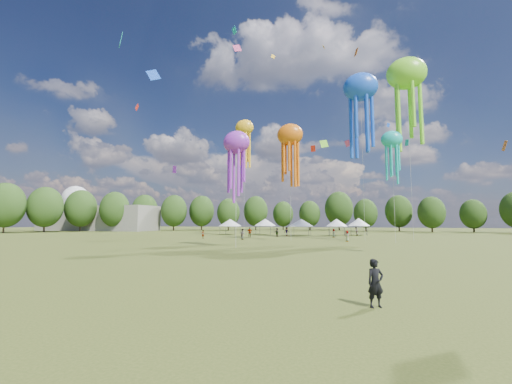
# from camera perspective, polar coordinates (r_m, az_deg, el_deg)

# --- Properties ---
(ground) EXTENTS (300.00, 300.00, 0.00)m
(ground) POSITION_cam_1_polar(r_m,az_deg,el_deg) (17.87, -13.34, -15.12)
(ground) COLOR #384416
(ground) RESTS_ON ground
(observer_main) EXTENTS (0.75, 0.66, 1.73)m
(observer_main) POSITION_cam_1_polar(r_m,az_deg,el_deg) (12.84, 20.55, -14.97)
(observer_main) COLOR black
(observer_main) RESTS_ON ground
(spectator_near) EXTENTS (1.13, 1.09, 1.83)m
(spectator_near) POSITION_cam_1_polar(r_m,az_deg,el_deg) (53.24, -2.42, -7.58)
(spectator_near) COLOR gray
(spectator_near) RESTS_ON ground
(spectators_far) EXTENTS (27.27, 21.28, 1.92)m
(spectators_far) POSITION_cam_1_polar(r_m,az_deg,el_deg) (64.06, 7.55, -7.16)
(spectators_far) COLOR gray
(spectators_far) RESTS_ON ground
(festival_tents) EXTENTS (33.64, 9.94, 3.76)m
(festival_tents) POSITION_cam_1_polar(r_m,az_deg,el_deg) (72.59, 6.78, -5.43)
(festival_tents) COLOR #47474C
(festival_tents) RESTS_ON ground
(show_kites) EXTENTS (36.35, 31.52, 30.12)m
(show_kites) POSITION_cam_1_polar(r_m,az_deg,el_deg) (57.24, 16.53, 13.38)
(show_kites) COLOR orange
(show_kites) RESTS_ON ground
(small_kites) EXTENTS (78.95, 55.18, 38.99)m
(small_kites) POSITION_cam_1_polar(r_m,az_deg,el_deg) (63.24, 8.76, 19.16)
(small_kites) COLOR orange
(small_kites) RESTS_ON ground
(treeline) EXTENTS (201.57, 95.24, 13.43)m
(treeline) POSITION_cam_1_polar(r_m,az_deg,el_deg) (78.91, 7.29, -2.68)
(treeline) COLOR #38281C
(treeline) RESTS_ON ground
(hangar) EXTENTS (40.00, 12.00, 8.00)m
(hangar) POSITION_cam_1_polar(r_m,az_deg,el_deg) (118.88, -26.38, -4.25)
(hangar) COLOR gray
(hangar) RESTS_ON ground
(radome) EXTENTS (9.00, 9.00, 16.00)m
(radome) POSITION_cam_1_polar(r_m,az_deg,el_deg) (134.54, -29.55, -1.61)
(radome) COLOR white
(radome) RESTS_ON ground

